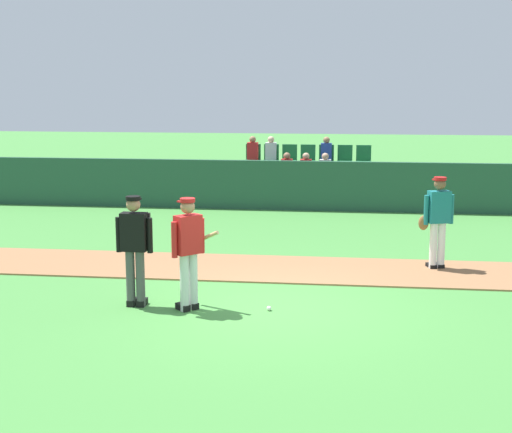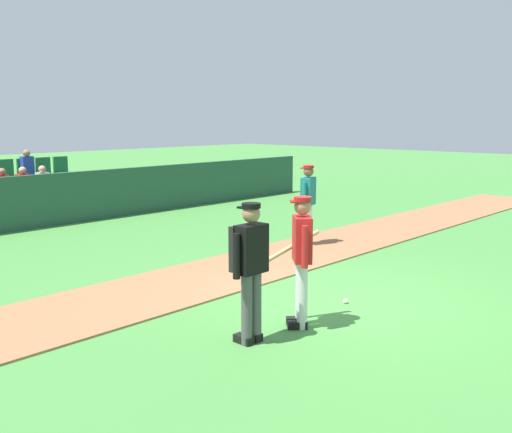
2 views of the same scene
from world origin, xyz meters
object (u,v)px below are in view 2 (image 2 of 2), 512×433
Objects in this scene: batter_red_jersey at (301,256)px; umpire_home_plate at (250,265)px; baseball at (346,301)px; runner_teal_jersey at (308,202)px.

batter_red_jersey and umpire_home_plate have the same top height.
baseball is at bearing 5.19° from batter_red_jersey.
umpire_home_plate is at bearing -179.80° from baseball.
baseball is (2.11, 0.01, -0.96)m from umpire_home_plate.
batter_red_jersey is at bearing -6.83° from umpire_home_plate.
baseball is at bearing 0.20° from umpire_home_plate.
baseball is (-2.85, -2.96, -0.93)m from runner_teal_jersey.
runner_teal_jersey is (4.08, 3.07, -0.01)m from batter_red_jersey.
runner_teal_jersey is (4.96, 2.97, -0.04)m from umpire_home_plate.
runner_teal_jersey is 23.78× the size of baseball.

